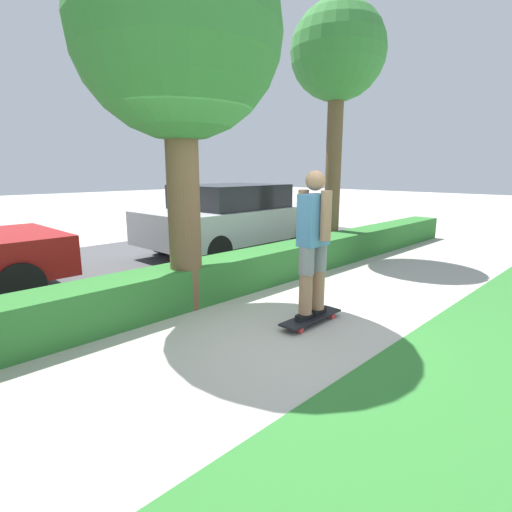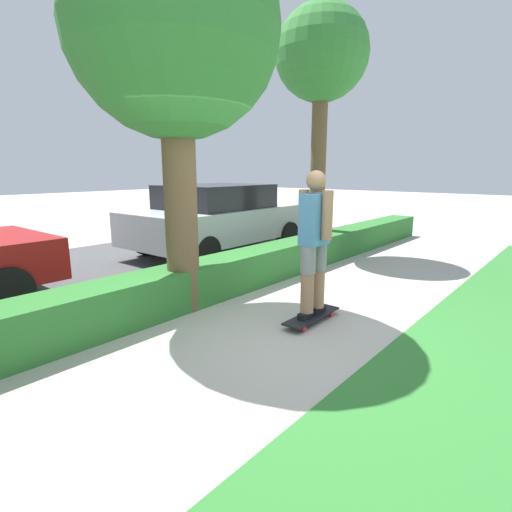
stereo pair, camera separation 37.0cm
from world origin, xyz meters
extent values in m
plane|color=#ADA89E|center=(0.00, 0.00, 0.00)|extent=(60.00, 60.00, 0.00)
cube|color=#474749|center=(0.00, 4.20, 0.00)|extent=(15.44, 5.00, 0.01)
cube|color=#2D702D|center=(0.00, 1.60, 0.27)|extent=(15.44, 0.60, 0.54)
cube|color=black|center=(0.48, -0.03, 0.08)|extent=(0.91, 0.24, 0.02)
cylinder|color=red|center=(0.79, -0.12, 0.03)|extent=(0.07, 0.04, 0.07)
cylinder|color=red|center=(0.79, 0.06, 0.03)|extent=(0.07, 0.04, 0.07)
cylinder|color=red|center=(0.17, -0.12, 0.03)|extent=(0.07, 0.04, 0.07)
cylinder|color=red|center=(0.17, 0.06, 0.03)|extent=(0.07, 0.04, 0.07)
cube|color=black|center=(0.36, -0.03, 0.12)|extent=(0.26, 0.09, 0.07)
cylinder|color=#A37556|center=(0.36, -0.03, 0.55)|extent=(0.15, 0.15, 0.79)
cylinder|color=gray|center=(0.36, -0.03, 0.79)|extent=(0.18, 0.18, 0.31)
cube|color=black|center=(0.60, -0.03, 0.12)|extent=(0.26, 0.09, 0.07)
cylinder|color=#A37556|center=(0.60, -0.03, 0.55)|extent=(0.15, 0.15, 0.79)
cylinder|color=gray|center=(0.60, -0.03, 0.79)|extent=(0.18, 0.18, 0.31)
cube|color=#4C84B7|center=(0.48, -0.03, 1.23)|extent=(0.38, 0.20, 0.58)
cylinder|color=#A37556|center=(0.48, -0.19, 1.29)|extent=(0.12, 0.12, 0.55)
cylinder|color=#A37556|center=(0.48, 0.12, 1.29)|extent=(0.12, 0.12, 0.55)
sphere|color=#A37556|center=(0.48, -0.03, 1.67)|extent=(0.22, 0.22, 0.22)
cylinder|color=brown|center=(-0.20, 1.50, 1.34)|extent=(0.41, 0.41, 2.68)
sphere|color=#387F38|center=(-0.20, 1.50, 3.36)|extent=(2.47, 2.47, 2.47)
cylinder|color=brown|center=(3.92, 2.06, 1.76)|extent=(0.32, 0.32, 3.52)
sphere|color=#387F38|center=(3.92, 2.06, 4.03)|extent=(1.85, 1.85, 1.85)
cylinder|color=black|center=(-1.76, 3.03, 0.31)|extent=(0.62, 0.23, 0.62)
cube|color=#B7B7BC|center=(2.77, 3.81, 0.64)|extent=(4.19, 2.05, 0.67)
cube|color=black|center=(2.64, 3.81, 1.23)|extent=(2.20, 1.77, 0.50)
cylinder|color=black|center=(4.05, 2.92, 0.31)|extent=(0.61, 0.23, 0.61)
cylinder|color=black|center=(4.05, 4.71, 0.31)|extent=(0.61, 0.23, 0.61)
cylinder|color=black|center=(1.48, 2.92, 0.31)|extent=(0.61, 0.23, 0.61)
cylinder|color=black|center=(1.48, 4.71, 0.31)|extent=(0.61, 0.23, 0.61)
camera|label=1|loc=(-3.15, -2.71, 1.79)|focal=28.00mm
camera|label=2|loc=(-3.40, -2.43, 1.79)|focal=28.00mm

